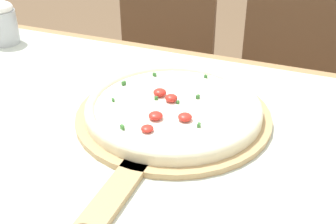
% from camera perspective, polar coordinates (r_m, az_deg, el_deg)
% --- Properties ---
extents(dining_table, '(1.37, 0.95, 0.77)m').
position_cam_1_polar(dining_table, '(0.86, -4.80, -10.51)').
color(dining_table, '#A87F51').
rests_on(dining_table, ground_plane).
extents(towel_cloth, '(1.29, 0.87, 0.00)m').
position_cam_1_polar(towel_cloth, '(0.79, -5.15, -4.57)').
color(towel_cloth, silver).
rests_on(towel_cloth, dining_table).
extents(pizza_peel, '(0.40, 0.58, 0.01)m').
position_cam_1_polar(pizza_peel, '(0.85, 0.30, -1.00)').
color(pizza_peel, tan).
rests_on(pizza_peel, towel_cloth).
extents(pizza, '(0.36, 0.36, 0.03)m').
position_cam_1_polar(pizza, '(0.85, 0.74, 0.66)').
color(pizza, beige).
rests_on(pizza, pizza_peel).
extents(chair_left, '(0.43, 0.43, 0.89)m').
position_cam_1_polar(chair_left, '(1.67, -1.02, 5.74)').
color(chair_left, brown).
rests_on(chair_left, ground_plane).
extents(chair_right, '(0.44, 0.44, 0.89)m').
position_cam_1_polar(chair_right, '(1.57, 16.25, 2.58)').
color(chair_right, brown).
rests_on(chair_right, ground_plane).
extents(flour_cup, '(0.08, 0.08, 0.12)m').
position_cam_1_polar(flour_cup, '(1.30, -21.63, 11.22)').
color(flour_cup, '#B2B7BC').
rests_on(flour_cup, towel_cloth).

